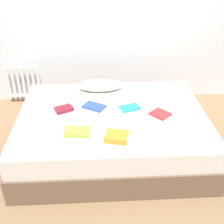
% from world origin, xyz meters
% --- Properties ---
extents(ground_plane, '(8.00, 8.00, 0.00)m').
position_xyz_m(ground_plane, '(0.00, 0.00, 0.00)').
color(ground_plane, '#93704C').
extents(back_wall, '(6.00, 0.10, 2.80)m').
position_xyz_m(back_wall, '(0.00, 1.35, 1.40)').
color(back_wall, silver).
rests_on(back_wall, ground).
extents(bed, '(2.00, 1.50, 0.50)m').
position_xyz_m(bed, '(0.00, 0.00, 0.25)').
color(bed, brown).
rests_on(bed, ground).
extents(radiator, '(0.47, 0.04, 0.47)m').
position_xyz_m(radiator, '(-1.21, 1.20, 0.33)').
color(radiator, white).
rests_on(radiator, ground).
extents(pillow, '(0.54, 0.28, 0.11)m').
position_xyz_m(pillow, '(-0.11, 0.56, 0.55)').
color(pillow, white).
rests_on(pillow, bed).
extents(textbook_orange, '(0.24, 0.22, 0.05)m').
position_xyz_m(textbook_orange, '(0.01, -0.46, 0.53)').
color(textbook_orange, orange).
rests_on(textbook_orange, bed).
extents(textbook_red, '(0.25, 0.25, 0.02)m').
position_xyz_m(textbook_red, '(0.50, -0.07, 0.51)').
color(textbook_red, red).
rests_on(textbook_red, bed).
extents(textbook_maroon, '(0.22, 0.19, 0.04)m').
position_xyz_m(textbook_maroon, '(-0.51, 0.07, 0.52)').
color(textbook_maroon, maroon).
rests_on(textbook_maroon, bed).
extents(textbook_lime, '(0.26, 0.18, 0.03)m').
position_xyz_m(textbook_lime, '(-0.35, -0.35, 0.52)').
color(textbook_lime, '#8CC638').
rests_on(textbook_lime, bed).
extents(textbook_white, '(0.22, 0.21, 0.03)m').
position_xyz_m(textbook_white, '(-0.68, -0.51, 0.51)').
color(textbook_white, white).
rests_on(textbook_white, bed).
extents(textbook_teal, '(0.24, 0.20, 0.02)m').
position_xyz_m(textbook_teal, '(0.19, 0.08, 0.51)').
color(textbook_teal, teal).
rests_on(textbook_teal, bed).
extents(textbook_blue, '(0.27, 0.25, 0.02)m').
position_xyz_m(textbook_blue, '(-0.19, 0.12, 0.51)').
color(textbook_blue, '#2847B7').
rests_on(textbook_blue, bed).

